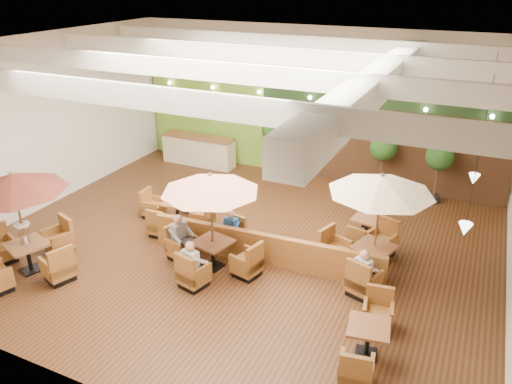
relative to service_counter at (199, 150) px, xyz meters
The scene contains 17 objects.
room 6.78m from the service_counter, 39.88° to the right, with size 14.04×14.00×5.52m.
service_counter is the anchor object (origin of this frame).
booth_divider 7.92m from the service_counter, 46.47° to the right, with size 6.46×0.18×0.89m, color brown.
table_0 8.74m from the service_counter, 89.53° to the right, with size 2.90×2.90×2.79m.
table_1 7.87m from the service_counter, 56.21° to the right, with size 2.75×2.75×2.70m.
table_2 9.64m from the service_counter, 31.47° to the right, with size 2.75×2.90×2.81m.
table_3 5.13m from the service_counter, 66.43° to the right, with size 2.45×2.45×1.50m.
table_4 11.91m from the service_counter, 42.36° to the right, with size 0.95×2.55×0.93m.
table_5 8.28m from the service_counter, 23.03° to the right, with size 0.90×2.38×0.86m.
topiary_0 3.45m from the service_counter, ahead, with size 1.01×1.01×2.34m.
topiary_1 7.33m from the service_counter, ahead, with size 0.93×0.93×2.17m.
topiary_2 9.14m from the service_counter, ahead, with size 0.91×0.91×2.10m.
diner_0 8.61m from the service_counter, 59.87° to the right, with size 0.46×0.41×0.84m.
diner_1 6.97m from the service_counter, 51.69° to the right, with size 0.38×0.31×0.74m.
diner_2 7.27m from the service_counter, 62.70° to the right, with size 0.41×0.46×0.85m.
diner_3 10.17m from the service_counter, 36.21° to the right, with size 0.42×0.37×0.77m.
diner_4 10.17m from the service_counter, 36.21° to the right, with size 0.44×0.42×0.80m.
Camera 1 is at (5.74, -11.12, 7.23)m, focal length 35.00 mm.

